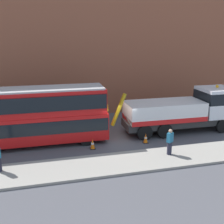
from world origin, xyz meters
TOP-DOWN VIEW (x-y plane):
  - ground_plane at (0.00, 0.00)m, footprint 120.00×120.00m
  - near_kerb at (0.00, -4.20)m, footprint 60.00×2.80m
  - building_facade at (0.00, 7.20)m, footprint 60.00×1.50m
  - recovery_tow_truck at (5.75, 0.25)m, footprint 10.15×2.71m
  - double_decker_bus at (-6.27, 0.25)m, footprint 11.07×2.64m
  - pedestrian_bystander at (2.50, -3.92)m, footprint 0.48×0.43m
  - traffic_cone_near_bus at (-2.08, -1.58)m, footprint 0.36×0.36m
  - traffic_cone_midway at (1.83, -1.45)m, footprint 0.36×0.36m

SIDE VIEW (x-z plane):
  - ground_plane at x=0.00m, z-range 0.00..0.00m
  - near_kerb at x=0.00m, z-range 0.00..0.15m
  - traffic_cone_near_bus at x=-2.08m, z-range -0.02..0.70m
  - traffic_cone_midway at x=1.83m, z-range -0.02..0.70m
  - pedestrian_bystander at x=2.50m, z-range 0.13..1.84m
  - recovery_tow_truck at x=5.75m, z-range -0.08..3.59m
  - double_decker_bus at x=-6.27m, z-range 0.20..4.26m
  - building_facade at x=0.00m, z-range 0.07..16.07m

